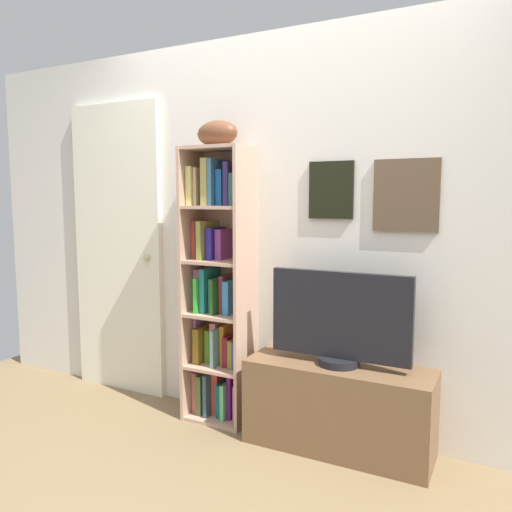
{
  "coord_description": "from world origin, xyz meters",
  "views": [
    {
      "loc": [
        1.22,
        -1.63,
        1.37
      ],
      "look_at": [
        -0.05,
        0.85,
        1.06
      ],
      "focal_mm": 35.23,
      "sensor_mm": 36.0,
      "label": 1
    }
  ],
  "objects": [
    {
      "name": "door",
      "position": [
        -1.27,
        1.08,
        1.01
      ],
      "size": [
        0.76,
        0.09,
        2.03
      ],
      "color": "silver",
      "rests_on": "ground"
    },
    {
      "name": "tv_stand",
      "position": [
        0.42,
        0.92,
        0.24
      ],
      "size": [
        1.01,
        0.35,
        0.48
      ],
      "color": "brown",
      "rests_on": "ground"
    },
    {
      "name": "television",
      "position": [
        0.42,
        0.92,
        0.73
      ],
      "size": [
        0.77,
        0.22,
        0.51
      ],
      "color": "black",
      "rests_on": "tv_stand"
    },
    {
      "name": "bookshelf",
      "position": [
        -0.38,
        0.99,
        0.8
      ],
      "size": [
        0.4,
        0.28,
        1.68
      ],
      "color": "tan",
      "rests_on": "ground"
    },
    {
      "name": "football",
      "position": [
        -0.36,
        0.96,
        1.76
      ],
      "size": [
        0.29,
        0.18,
        0.15
      ],
      "primitive_type": "ellipsoid",
      "rotation": [
        0.0,
        0.0,
        -0.1
      ],
      "color": "brown",
      "rests_on": "bookshelf"
    },
    {
      "name": "back_wall",
      "position": [
        0.0,
        1.13,
        1.17
      ],
      "size": [
        4.8,
        0.08,
        2.34
      ],
      "color": "silver",
      "rests_on": "ground"
    }
  ]
}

